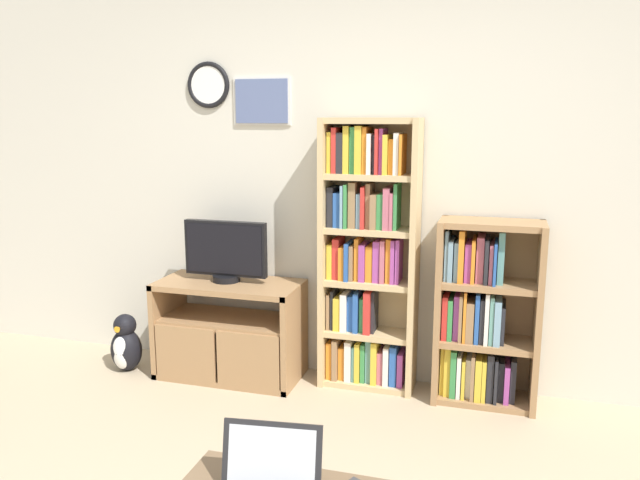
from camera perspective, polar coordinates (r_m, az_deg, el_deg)
wall_back at (r=3.97m, az=4.42°, el=5.52°), size 7.11×0.09×2.60m
tv_stand at (r=4.17m, az=-8.33°, el=-8.11°), size 0.94×0.45×0.64m
television at (r=4.08m, az=-8.63°, el=-1.06°), size 0.56×0.18×0.40m
bookshelf_tall at (r=3.88m, az=4.29°, el=-1.52°), size 0.60×0.26×1.69m
bookshelf_short at (r=3.86m, az=14.54°, el=-6.91°), size 0.60×0.31×1.11m
penguin_figurine at (r=4.46m, az=-17.36°, el=-9.16°), size 0.21×0.19×0.39m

